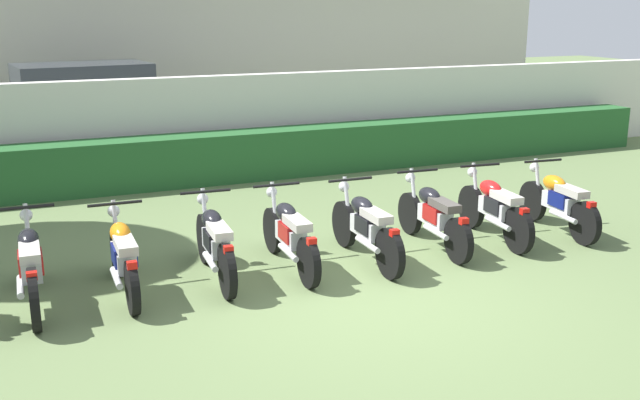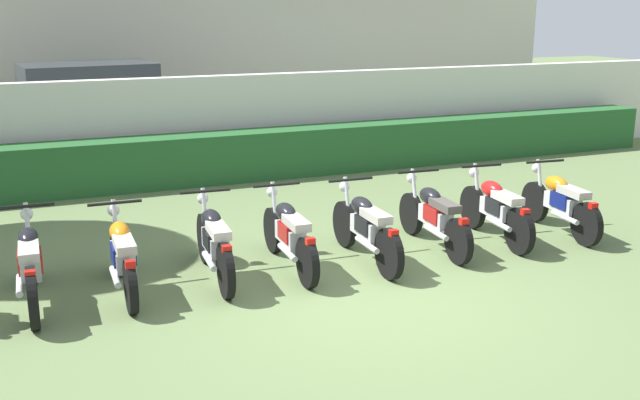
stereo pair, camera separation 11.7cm
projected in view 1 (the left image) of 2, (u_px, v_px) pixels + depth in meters
The scene contains 12 objects.
ground at pixel (369, 295), 8.12m from camera, with size 60.00×60.00×0.00m, color #607547.
compound_wall at pixel (210, 125), 13.77m from camera, with size 23.25×0.30×1.83m, color silver.
hedge_row at pixel (221, 157), 13.27m from camera, with size 18.60×0.70×0.88m, color #235628.
parked_car at pixel (92, 108), 15.93m from camera, with size 4.68×2.49×1.89m.
motorcycle_in_row_0 at pixel (31, 265), 7.73m from camera, with size 0.60×1.96×0.98m.
motorcycle_in_row_1 at pixel (123, 256), 8.07m from camera, with size 0.60×1.78×0.94m.
motorcycle_in_row_2 at pixel (215, 242), 8.49m from camera, with size 0.60×1.84×0.97m.
motorcycle_in_row_3 at pixel (290, 234), 8.84m from camera, with size 0.60×1.90×0.95m.
motorcycle_in_row_4 at pixel (366, 227), 9.09m from camera, with size 0.60×1.90×0.96m.
motorcycle_in_row_5 at pixel (433, 215), 9.61m from camera, with size 0.60×1.90×0.95m.
motorcycle_in_row_6 at pixel (494, 208), 9.94m from camera, with size 0.60×1.82×0.96m.
motorcycle_in_row_7 at pixel (559, 201), 10.28m from camera, with size 0.60×1.80×0.95m.
Camera 1 is at (-3.48, -6.76, 3.10)m, focal length 41.44 mm.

